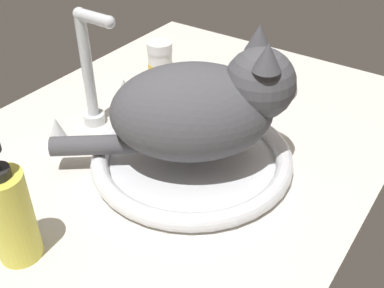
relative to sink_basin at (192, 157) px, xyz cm
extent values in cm
cube|color=silver|center=(-3.57, 6.61, -2.77)|extent=(107.41, 69.27, 3.00)
torus|color=white|center=(0.00, 0.00, 0.16)|extent=(33.24, 33.24, 2.85)
cylinder|color=white|center=(0.00, 0.00, -0.97)|extent=(28.97, 28.97, 0.60)
cylinder|color=silver|center=(0.00, 22.29, -0.30)|extent=(4.00, 4.00, 1.95)
cylinder|color=silver|center=(0.00, 22.29, 10.25)|extent=(2.00, 2.00, 19.14)
sphere|color=silver|center=(0.00, 22.29, 19.82)|extent=(2.20, 2.20, 2.20)
cylinder|color=silver|center=(0.00, 19.03, 19.82)|extent=(2.00, 6.51, 2.00)
sphere|color=silver|center=(0.00, 15.78, 19.82)|extent=(2.10, 2.10, 2.10)
cylinder|color=silver|center=(-8.73, 22.29, -0.47)|extent=(3.20, 3.20, 1.60)
cone|color=silver|center=(-8.73, 22.29, 2.29)|extent=(2.88, 2.88, 3.92)
cylinder|color=silver|center=(8.73, 22.29, -0.47)|extent=(3.20, 3.20, 1.60)
cone|color=silver|center=(8.73, 22.29, 2.29)|extent=(2.88, 2.88, 3.92)
ellipsoid|color=#4C4C51|center=(0.00, 0.00, 8.95)|extent=(29.47, 30.85, 14.73)
sphere|color=#4C4C51|center=(6.23, -8.03, 13.44)|extent=(11.02, 11.02, 11.02)
cone|color=#4C4C51|center=(8.84, -6.00, 19.36)|extent=(4.19, 4.19, 4.13)
cone|color=#4C4C51|center=(3.62, -10.06, 19.36)|extent=(4.19, 4.19, 4.13)
ellipsoid|color=silver|center=(8.77, -11.29, 12.34)|extent=(5.68, 5.45, 3.53)
ellipsoid|color=silver|center=(5.45, -7.02, 8.21)|extent=(12.00, 11.55, 8.10)
cylinder|color=#4C4C51|center=(-9.66, 12.44, 3.18)|extent=(10.93, 12.79, 3.20)
cylinder|color=white|center=(20.32, 22.16, 2.23)|extent=(5.09, 5.09, 7.00)
cylinder|color=gold|center=(20.32, 22.16, 1.67)|extent=(5.24, 5.24, 2.80)
cylinder|color=white|center=(20.32, 22.16, 6.71)|extent=(5.35, 5.35, 1.96)
cylinder|color=#E5DB4C|center=(-28.78, 7.69, 5.35)|extent=(5.62, 5.62, 13.23)
camera|label=1|loc=(-50.25, -34.48, 46.53)|focal=43.30mm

